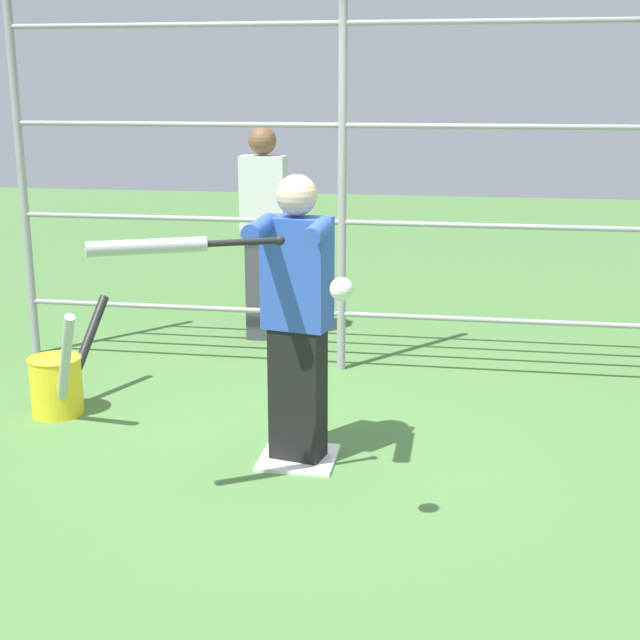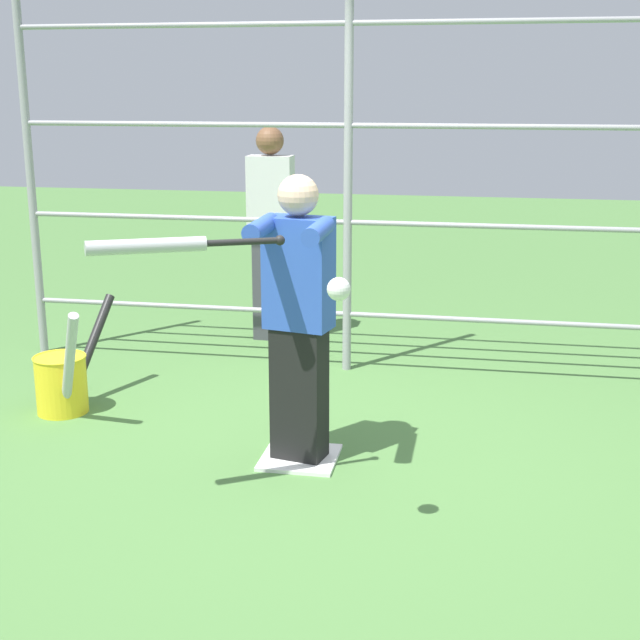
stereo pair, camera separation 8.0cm
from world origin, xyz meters
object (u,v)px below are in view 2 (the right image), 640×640
object	(u,v)px
softball_in_flight	(339,289)
bystander_behind_fence	(271,231)
batter	(298,312)
baseball_bat_swinging	(164,245)
bat_bucket	(64,380)

from	to	relation	value
softball_in_flight	bystander_behind_fence	size ratio (longest dim) A/B	0.06
softball_in_flight	bystander_behind_fence	distance (m)	3.38
batter	bystander_behind_fence	world-z (taller)	bystander_behind_fence
batter	bystander_behind_fence	distance (m)	2.41
baseball_bat_swinging	bat_bucket	bearing A→B (deg)	-45.40
baseball_bat_swinging	bystander_behind_fence	bearing A→B (deg)	-85.23
baseball_bat_swinging	softball_in_flight	bearing A→B (deg)	164.54
baseball_bat_swinging	batter	bearing A→B (deg)	-124.36
batter	softball_in_flight	bearing A→B (deg)	111.84
softball_in_flight	bystander_behind_fence	world-z (taller)	bystander_behind_fence
bystander_behind_fence	batter	bearing A→B (deg)	106.99
batter	baseball_bat_swinging	xyz separation A→B (m)	(0.46, 0.67, 0.44)
softball_in_flight	bat_bucket	xyz separation A→B (m)	(1.92, -1.35, -0.95)
softball_in_flight	bat_bucket	bearing A→B (deg)	-35.05
bat_bucket	batter	bearing A→B (deg)	163.77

